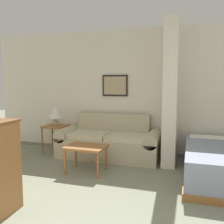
# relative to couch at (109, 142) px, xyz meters

# --- Properties ---
(wall_back) EXTENTS (6.81, 0.16, 2.60)m
(wall_back) POSITION_rel_couch_xyz_m (0.51, 0.48, 0.99)
(wall_back) COLOR silver
(wall_back) RESTS_ON ground_plane
(wall_partition_pillar) EXTENTS (0.24, 0.83, 2.60)m
(wall_partition_pillar) POSITION_rel_couch_xyz_m (1.20, 0.01, 0.99)
(wall_partition_pillar) COLOR silver
(wall_partition_pillar) RESTS_ON ground_plane
(couch) EXTENTS (2.04, 0.84, 0.86)m
(couch) POSITION_rel_couch_xyz_m (0.00, 0.00, 0.00)
(couch) COLOR #B7AD8E
(couch) RESTS_ON ground_plane
(coffee_table) EXTENTS (0.66, 0.49, 0.45)m
(coffee_table) POSITION_rel_couch_xyz_m (-0.10, -0.95, 0.08)
(coffee_table) COLOR #996033
(coffee_table) RESTS_ON ground_plane
(side_table) EXTENTS (0.47, 0.47, 0.59)m
(side_table) POSITION_rel_couch_xyz_m (-1.22, 0.01, 0.18)
(side_table) COLOR #996033
(side_table) RESTS_ON ground_plane
(table_lamp) EXTENTS (0.28, 0.28, 0.42)m
(table_lamp) POSITION_rel_couch_xyz_m (-1.22, 0.01, 0.55)
(table_lamp) COLOR tan
(table_lamp) RESTS_ON side_table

